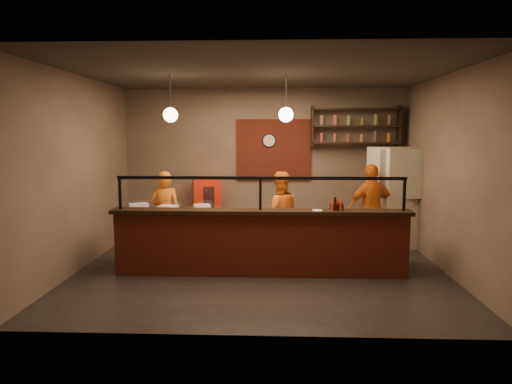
{
  "coord_description": "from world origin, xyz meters",
  "views": [
    {
      "loc": [
        0.22,
        -7.34,
        2.24
      ],
      "look_at": [
        -0.09,
        0.3,
        1.26
      ],
      "focal_mm": 32.0,
      "sensor_mm": 36.0,
      "label": 1
    }
  ],
  "objects_px": {
    "fridge": "(394,197)",
    "condiment_caddy": "(337,207)",
    "wall_clock": "(269,141)",
    "cook_right": "(372,209)",
    "red_cooler": "(207,209)",
    "pizza_dough": "(279,213)",
    "cook_mid": "(279,214)",
    "pepper_mill": "(335,204)",
    "cook_left": "(165,213)"
  },
  "relations": [
    {
      "from": "condiment_caddy",
      "to": "wall_clock",
      "type": "bearing_deg",
      "value": 111.93
    },
    {
      "from": "pizza_dough",
      "to": "red_cooler",
      "type": "bearing_deg",
      "value": 128.64
    },
    {
      "from": "cook_right",
      "to": "wall_clock",
      "type": "bearing_deg",
      "value": -48.21
    },
    {
      "from": "cook_mid",
      "to": "pepper_mill",
      "type": "relative_size",
      "value": 7.5
    },
    {
      "from": "cook_left",
      "to": "fridge",
      "type": "relative_size",
      "value": 0.79
    },
    {
      "from": "condiment_caddy",
      "to": "pizza_dough",
      "type": "bearing_deg",
      "value": 150.27
    },
    {
      "from": "fridge",
      "to": "pepper_mill",
      "type": "height_order",
      "value": "fridge"
    },
    {
      "from": "wall_clock",
      "to": "cook_mid",
      "type": "bearing_deg",
      "value": -82.14
    },
    {
      "from": "red_cooler",
      "to": "fridge",
      "type": "bearing_deg",
      "value": -20.22
    },
    {
      "from": "cook_left",
      "to": "pizza_dough",
      "type": "relative_size",
      "value": 2.88
    },
    {
      "from": "wall_clock",
      "to": "cook_mid",
      "type": "relative_size",
      "value": 0.19
    },
    {
      "from": "wall_clock",
      "to": "pepper_mill",
      "type": "distance_m",
      "value": 3.1
    },
    {
      "from": "fridge",
      "to": "pizza_dough",
      "type": "xyz_separation_m",
      "value": [
        -2.3,
        -1.46,
        -0.08
      ]
    },
    {
      "from": "cook_mid",
      "to": "red_cooler",
      "type": "bearing_deg",
      "value": -49.34
    },
    {
      "from": "fridge",
      "to": "red_cooler",
      "type": "distance_m",
      "value": 3.85
    },
    {
      "from": "red_cooler",
      "to": "pizza_dough",
      "type": "height_order",
      "value": "red_cooler"
    },
    {
      "from": "red_cooler",
      "to": "condiment_caddy",
      "type": "relative_size",
      "value": 7.57
    },
    {
      "from": "red_cooler",
      "to": "cook_right",
      "type": "bearing_deg",
      "value": -29.85
    },
    {
      "from": "cook_left",
      "to": "fridge",
      "type": "distance_m",
      "value": 4.48
    },
    {
      "from": "fridge",
      "to": "pizza_dough",
      "type": "bearing_deg",
      "value": -169.08
    },
    {
      "from": "wall_clock",
      "to": "condiment_caddy",
      "type": "distance_m",
      "value": 3.09
    },
    {
      "from": "cook_mid",
      "to": "cook_right",
      "type": "xyz_separation_m",
      "value": [
        1.74,
        0.29,
        0.06
      ]
    },
    {
      "from": "wall_clock",
      "to": "pepper_mill",
      "type": "bearing_deg",
      "value": -69.12
    },
    {
      "from": "wall_clock",
      "to": "pizza_dough",
      "type": "height_order",
      "value": "wall_clock"
    },
    {
      "from": "fridge",
      "to": "cook_left",
      "type": "bearing_deg",
      "value": 169.04
    },
    {
      "from": "wall_clock",
      "to": "cook_left",
      "type": "xyz_separation_m",
      "value": [
        -1.9,
        -1.56,
        -1.32
      ]
    },
    {
      "from": "cook_mid",
      "to": "wall_clock",
      "type": "bearing_deg",
      "value": -92.45
    },
    {
      "from": "cook_mid",
      "to": "cook_right",
      "type": "distance_m",
      "value": 1.76
    },
    {
      "from": "pepper_mill",
      "to": "fridge",
      "type": "bearing_deg",
      "value": 54.41
    },
    {
      "from": "cook_left",
      "to": "cook_right",
      "type": "xyz_separation_m",
      "value": [
        3.85,
        0.31,
        0.06
      ]
    },
    {
      "from": "wall_clock",
      "to": "red_cooler",
      "type": "xyz_separation_m",
      "value": [
        -1.31,
        -0.31,
        -1.44
      ]
    },
    {
      "from": "wall_clock",
      "to": "cook_right",
      "type": "height_order",
      "value": "wall_clock"
    },
    {
      "from": "cook_mid",
      "to": "fridge",
      "type": "relative_size",
      "value": 0.79
    },
    {
      "from": "fridge",
      "to": "pizza_dough",
      "type": "height_order",
      "value": "fridge"
    },
    {
      "from": "red_cooler",
      "to": "pepper_mill",
      "type": "xyz_separation_m",
      "value": [
        2.37,
        -2.45,
        0.51
      ]
    },
    {
      "from": "cook_mid",
      "to": "red_cooler",
      "type": "height_order",
      "value": "cook_mid"
    },
    {
      "from": "cook_left",
      "to": "condiment_caddy",
      "type": "height_order",
      "value": "cook_left"
    },
    {
      "from": "pepper_mill",
      "to": "cook_mid",
      "type": "bearing_deg",
      "value": 124.65
    },
    {
      "from": "cook_right",
      "to": "condiment_caddy",
      "type": "distance_m",
      "value": 1.71
    },
    {
      "from": "cook_right",
      "to": "red_cooler",
      "type": "height_order",
      "value": "cook_right"
    },
    {
      "from": "cook_mid",
      "to": "pizza_dough",
      "type": "xyz_separation_m",
      "value": [
        -0.01,
        -0.66,
        0.13
      ]
    },
    {
      "from": "fridge",
      "to": "pizza_dough",
      "type": "distance_m",
      "value": 2.72
    },
    {
      "from": "condiment_caddy",
      "to": "red_cooler",
      "type": "bearing_deg",
      "value": 135.02
    },
    {
      "from": "cook_left",
      "to": "pepper_mill",
      "type": "height_order",
      "value": "cook_left"
    },
    {
      "from": "red_cooler",
      "to": "condiment_caddy",
      "type": "distance_m",
      "value": 3.43
    },
    {
      "from": "fridge",
      "to": "condiment_caddy",
      "type": "distance_m",
      "value": 2.42
    },
    {
      "from": "cook_mid",
      "to": "pizza_dough",
      "type": "distance_m",
      "value": 0.67
    },
    {
      "from": "fridge",
      "to": "red_cooler",
      "type": "xyz_separation_m",
      "value": [
        -3.81,
        0.44,
        -0.34
      ]
    },
    {
      "from": "fridge",
      "to": "red_cooler",
      "type": "relative_size",
      "value": 1.51
    },
    {
      "from": "fridge",
      "to": "condiment_caddy",
      "type": "height_order",
      "value": "fridge"
    }
  ]
}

